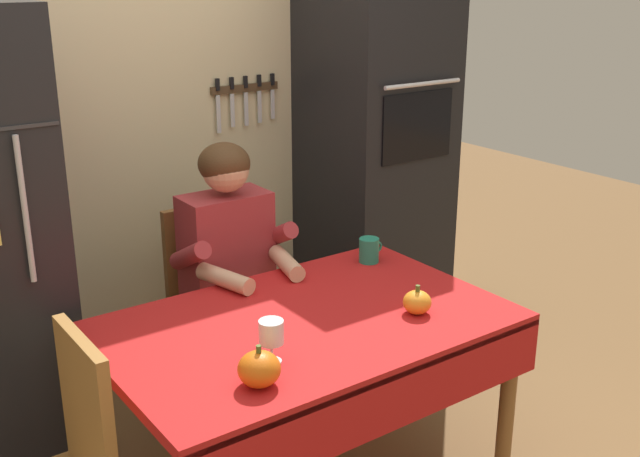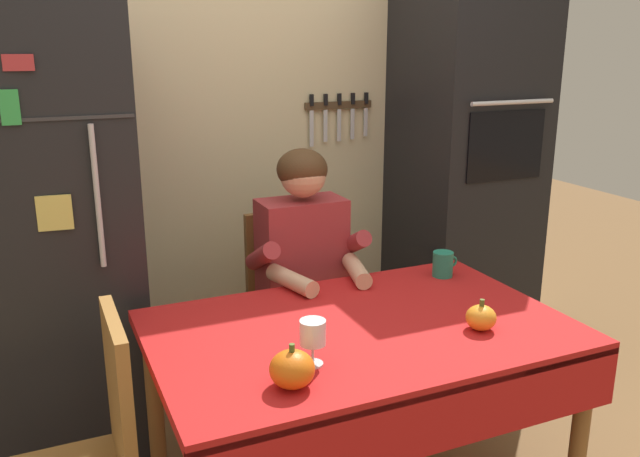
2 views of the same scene
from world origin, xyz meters
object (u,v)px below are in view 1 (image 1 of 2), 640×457
chair_behind_person (216,302)px  seated_person (235,267)px  pumpkin_large (259,369)px  pumpkin_medium (417,302)px  dining_table (309,343)px  wine_glass (271,334)px  wall_oven (375,146)px  coffee_mug (369,250)px

chair_behind_person → seated_person: bearing=-90.0°
pumpkin_large → pumpkin_medium: (0.71, 0.10, -0.01)m
dining_table → wine_glass: (-0.26, -0.17, 0.18)m
pumpkin_large → pumpkin_medium: pumpkin_large is taller
seated_person → pumpkin_medium: (0.30, -0.77, 0.05)m
seated_person → wine_glass: (-0.31, -0.77, 0.10)m
wall_oven → wine_glass: wall_oven is taller
chair_behind_person → dining_table: bearing=-93.9°
wall_oven → chair_behind_person: (-1.00, -0.13, -0.54)m
wine_glass → wall_oven: bearing=39.9°
coffee_mug → wine_glass: (-0.79, -0.49, 0.05)m
pumpkin_medium → chair_behind_person: bearing=107.2°
dining_table → wall_oven: bearing=41.3°
dining_table → seated_person: seated_person is taller
coffee_mug → pumpkin_medium: bearing=-110.3°
seated_person → chair_behind_person: bearing=90.0°
chair_behind_person → seated_person: size_ratio=0.75×
wall_oven → wine_glass: size_ratio=14.80×
wall_oven → dining_table: bearing=-138.7°
seated_person → dining_table: bearing=-95.1°
wall_oven → pumpkin_large: bearing=-139.9°
dining_table → chair_behind_person: (0.05, 0.79, -0.14)m
chair_behind_person → seated_person: 0.29m
wine_glass → pumpkin_large: size_ratio=1.10×
coffee_mug → seated_person: bearing=149.4°
chair_behind_person → wine_glass: size_ratio=6.55×
coffee_mug → pumpkin_large: (-0.89, -0.59, 0.00)m
wall_oven → pumpkin_medium: (-0.70, -1.09, -0.27)m
chair_behind_person → wine_glass: chair_behind_person is taller
wine_glass → chair_behind_person: bearing=72.0°
dining_table → coffee_mug: 0.63m
dining_table → wine_glass: bearing=-146.6°
wall_oven → wine_glass: (-1.31, -1.09, -0.21)m
wall_oven → seated_person: wall_oven is taller
seated_person → coffee_mug: bearing=-30.6°
dining_table → pumpkin_large: bearing=-143.6°
chair_behind_person → pumpkin_large: (-0.42, -1.06, 0.28)m
pumpkin_large → wine_glass: bearing=42.9°
pumpkin_medium → dining_table: bearing=154.5°
coffee_mug → pumpkin_medium: size_ratio=1.04×
wine_glass → dining_table: bearing=33.4°
seated_person → wall_oven: bearing=17.7°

